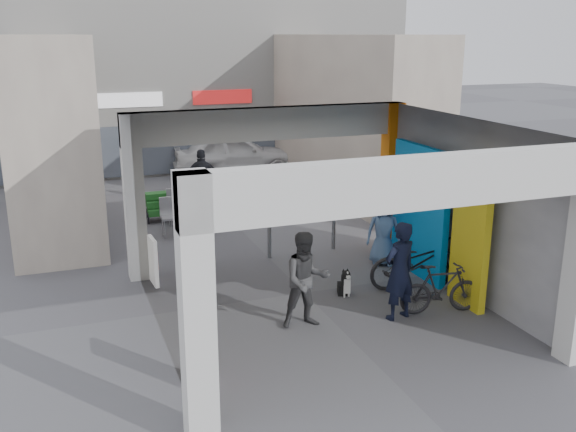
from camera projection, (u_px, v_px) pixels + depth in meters
name	position (u px, v px, depth m)	size (l,w,h in m)	color
ground	(304.00, 293.00, 12.89)	(90.00, 90.00, 0.00)	#545459
arcade_canopy	(349.00, 188.00, 11.70)	(6.40, 6.45, 6.40)	beige
far_building	(170.00, 62.00, 24.43)	(18.00, 4.08, 8.00)	silver
plaza_bldg_left	(51.00, 130.00, 17.48)	(2.00, 9.00, 5.00)	#B5A896
plaza_bldg_right	(349.00, 116.00, 20.47)	(2.00, 9.00, 5.00)	#B5A896
bollard_left	(200.00, 246.00, 14.35)	(0.09, 0.09, 0.88)	gray
bollard_center	(269.00, 240.00, 14.80)	(0.09, 0.09, 0.86)	gray
bollard_right	(334.00, 230.00, 15.41)	(0.09, 0.09, 0.96)	gray
advert_board_near	(199.00, 355.00, 9.35)	(0.12, 0.55, 1.00)	white
advert_board_far	(153.00, 261.00, 13.23)	(0.13, 0.55, 1.00)	white
cafe_set	(187.00, 216.00, 17.05)	(1.65, 1.34, 1.00)	#A4A4A9
produce_stand	(165.00, 209.00, 17.85)	(1.17, 0.63, 0.77)	black
crate_stack	(243.00, 195.00, 19.53)	(0.52, 0.44, 0.56)	#1B5718
border_collie	(345.00, 284.00, 12.72)	(0.21, 0.41, 0.57)	black
man_with_dog	(400.00, 271.00, 11.51)	(0.67, 0.44, 1.83)	black
man_back_turned	(306.00, 280.00, 11.21)	(0.85, 0.66, 1.74)	#3C3D3F
man_elderly	(383.00, 231.00, 14.29)	(0.76, 0.50, 1.56)	#4F6F9B
man_crates	(202.00, 179.00, 18.89)	(1.04, 0.43, 1.78)	black
bicycle_front	(418.00, 261.00, 13.06)	(0.73, 2.10, 1.10)	black
bicycle_rear	(441.00, 289.00, 11.85)	(0.45, 1.58, 0.95)	black
white_van	(234.00, 153.00, 23.65)	(1.81, 4.50, 1.53)	silver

